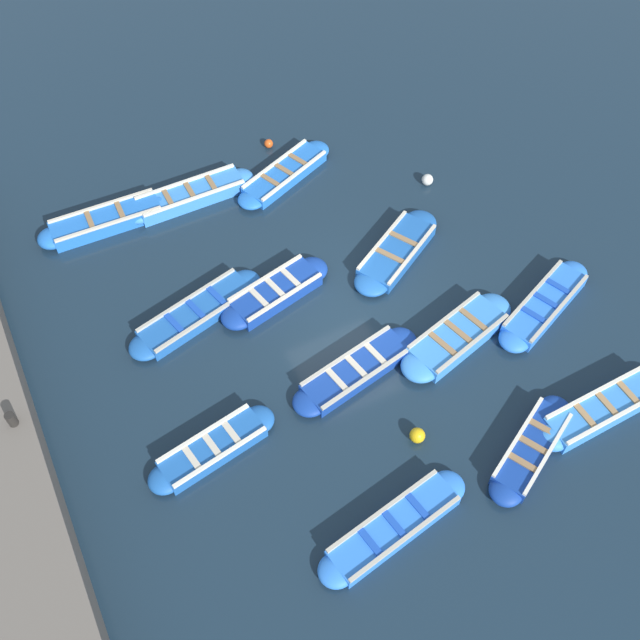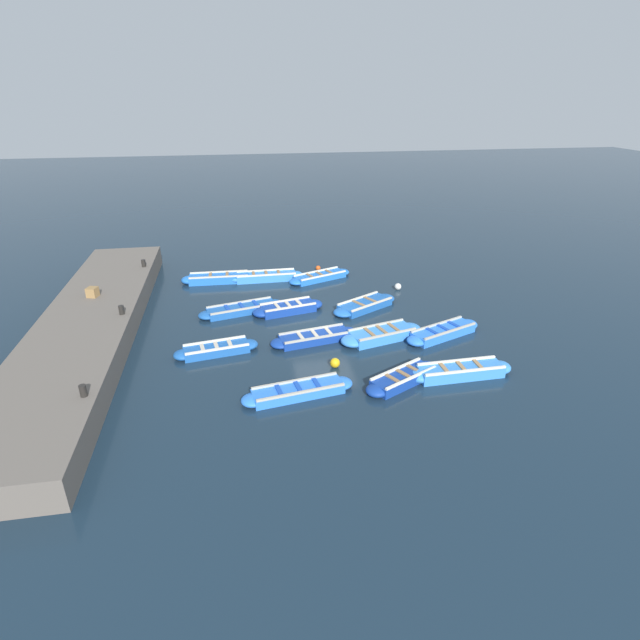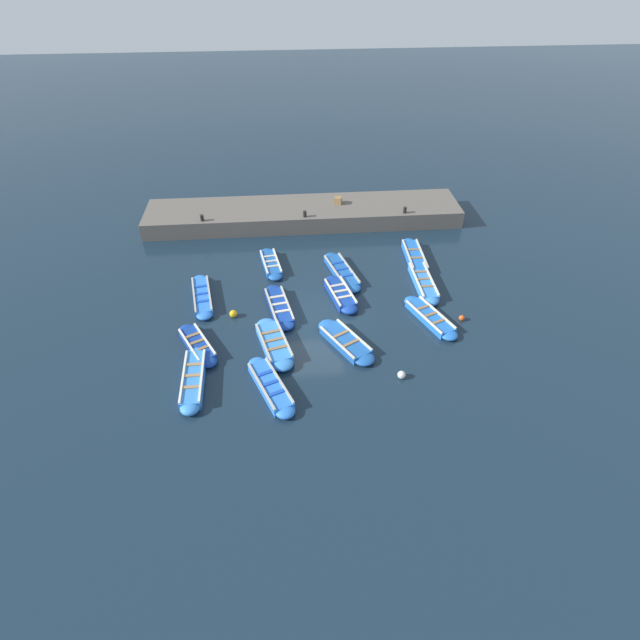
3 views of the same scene
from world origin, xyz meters
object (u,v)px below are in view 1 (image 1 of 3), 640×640
boat_centre (394,527)px  buoy_white_drifting (417,435)px  boat_inner_gap (531,449)px  boat_drifting (197,313)px  boat_near_quay (275,292)px  buoy_yellow_far (269,144)px  boat_outer_right (107,221)px  buoy_orange_near (427,180)px  boat_outer_left (213,449)px  boat_alongside (604,408)px  boat_far_corner (356,371)px  boat_bow_out (285,174)px  boat_broadside (457,336)px  boat_mid_row (544,305)px  bollard_mid_north (11,419)px  boat_tucked (191,195)px  boat_end_of_row (397,252)px

boat_centre → buoy_white_drifting: 2.14m
boat_inner_gap → boat_drifting: size_ratio=0.79×
boat_near_quay → buoy_yellow_far: (2.19, 5.19, -0.05)m
boat_drifting → buoy_yellow_far: (4.16, 4.90, -0.02)m
boat_outer_right → buoy_orange_near: bearing=-16.4°
boat_outer_left → boat_alongside: 8.65m
boat_outer_right → buoy_orange_near: boat_outer_right is taller
buoy_orange_near → buoy_white_drifting: (-4.44, -6.73, 0.01)m
boat_outer_right → boat_drifting: boat_outer_right is taller
boat_far_corner → buoy_orange_near: bearing=44.1°
boat_inner_gap → boat_far_corner: (-2.39, 3.45, -0.02)m
boat_outer_left → boat_centre: 4.16m
boat_bow_out → boat_near_quay: bearing=-118.3°
boat_alongside → boat_far_corner: boat_alongside is taller
boat_outer_right → boat_broadside: bearing=-49.9°
boat_inner_gap → boat_mid_row: boat_mid_row is taller
buoy_white_drifting → buoy_orange_near: bearing=56.6°
boat_outer_right → boat_alongside: 13.31m
boat_drifting → buoy_white_drifting: bearing=-60.0°
bollard_mid_north → buoy_white_drifting: 8.50m
boat_bow_out → boat_broadside: bearing=-79.9°
boat_tucked → boat_end_of_row: boat_tucked is taller
boat_outer_right → buoy_white_drifting: boat_outer_right is taller
boat_near_quay → bollard_mid_north: size_ratio=9.28×
boat_inner_gap → bollard_mid_north: bearing=152.1°
boat_alongside → boat_broadside: size_ratio=1.02×
boat_broadside → bollard_mid_north: (-9.79, 1.89, 0.95)m
boat_drifting → bollard_mid_north: 4.90m
boat_mid_row → bollard_mid_north: size_ratio=10.04×
boat_inner_gap → boat_centre: size_ratio=0.82×
boat_mid_row → boat_inner_gap: bearing=-131.0°
boat_broadside → bollard_mid_north: bearing=169.1°
boat_mid_row → boat_broadside: size_ratio=0.99×
boat_drifting → buoy_white_drifting: (3.05, -5.27, 0.02)m
boat_tucked → boat_far_corner: (1.34, -7.05, -0.04)m
boat_broadside → boat_centre: (-3.69, -3.34, -0.04)m
boat_outer_right → boat_end_of_row: size_ratio=1.10×
boat_drifting → boat_broadside: (5.25, -3.47, 0.04)m
boat_tucked → boat_end_of_row: bearing=-47.1°
buoy_yellow_far → boat_near_quay: bearing=-112.8°
boat_outer_right → boat_far_corner: bearing=-62.8°
boat_inner_gap → boat_centre: 3.50m
boat_tucked → boat_bow_out: size_ratio=1.07×
boat_inner_gap → buoy_orange_near: bearing=73.3°
boat_drifting → boat_bow_out: 5.32m
boat_outer_left → buoy_orange_near: size_ratio=9.80×
bollard_mid_north → buoy_orange_near: bollard_mid_north is taller
boat_outer_right → boat_alongside: boat_alongside is taller
boat_mid_row → boat_far_corner: (-5.01, 0.43, -0.02)m
boat_alongside → buoy_white_drifting: size_ratio=10.59×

